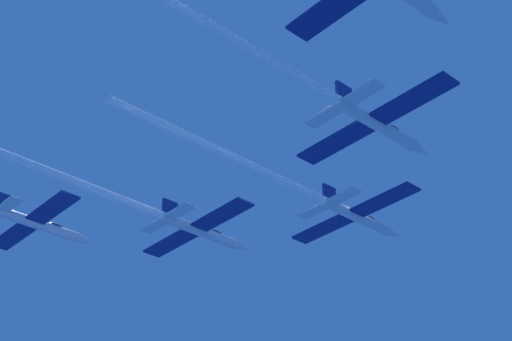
{
  "coord_description": "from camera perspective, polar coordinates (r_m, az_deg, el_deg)",
  "views": [
    {
      "loc": [
        48.7,
        -58.89,
        -39.65
      ],
      "look_at": [
        -0.0,
        -15.31,
        0.32
      ],
      "focal_mm": 54.13,
      "sensor_mm": 36.0,
      "label": 1
    }
  ],
  "objects": [
    {
      "name": "jet_left_wing",
      "position": [
        81.31,
        -10.03,
        -2.15
      ],
      "size": [
        17.12,
        43.12,
        2.84
      ],
      "color": "silver"
    },
    {
      "name": "jet_right_wing",
      "position": [
        63.42,
        2.08,
        7.44
      ],
      "size": [
        17.12,
        45.47,
        2.84
      ],
      "color": "silver"
    },
    {
      "name": "jet_lead",
      "position": [
        80.79,
        3.07,
        -1.35
      ],
      "size": [
        17.12,
        39.9,
        2.84
      ],
      "color": "silver"
    }
  ]
}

